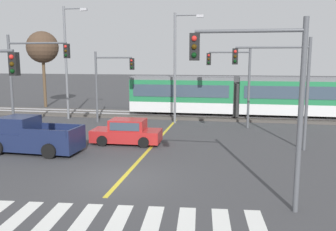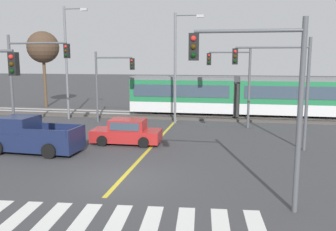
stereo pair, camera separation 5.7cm
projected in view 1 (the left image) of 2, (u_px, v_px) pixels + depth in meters
The scene contains 24 objects.
ground_plane at pixel (121, 180), 15.28m from camera, with size 200.00×200.00×0.00m, color #3D3D3F.
track_bed at pixel (179, 115), 32.01m from camera, with size 120.00×4.00×0.18m, color #4C4742.
rail_near at pixel (178, 115), 31.29m from camera, with size 120.00×0.08×0.10m, color #939399.
rail_far at pixel (180, 113), 32.69m from camera, with size 120.00×0.08×0.10m, color #939399.
light_rail_tram at pixel (236, 95), 30.83m from camera, with size 18.50×2.64×3.43m.
crosswalk_stripe_3 at pixel (17, 219), 11.54m from camera, with size 0.56×2.80×0.01m, color silver.
crosswalk_stripe_4 at pixel (50, 220), 11.44m from camera, with size 0.56×2.80×0.01m, color silver.
crosswalk_stripe_5 at pixel (83, 222), 11.34m from camera, with size 0.56×2.80×0.01m, color silver.
crosswalk_stripe_6 at pixel (117, 223), 11.23m from camera, with size 0.56×2.80×0.01m, color silver.
crosswalk_stripe_7 at pixel (151, 225), 11.13m from camera, with size 0.56×2.80×0.01m, color silver.
crosswalk_stripe_8 at pixel (186, 226), 11.03m from camera, with size 0.56×2.80×0.01m, color silver.
crosswalk_stripe_9 at pixel (222, 228), 10.93m from camera, with size 0.56×2.80×0.01m, color silver.
crosswalk_stripe_10 at pixel (258, 229), 10.83m from camera, with size 0.56×2.80×0.01m, color silver.
lane_centre_line at pixel (154, 144), 21.68m from camera, with size 0.20×17.29×0.01m, color gold.
sedan_crossing at pixel (127, 132), 21.68m from camera, with size 4.24×1.99×1.52m.
pickup_truck at pixel (31, 137), 19.72m from camera, with size 5.48×2.41×1.98m.
traffic_light_far_right at pixel (234, 75), 26.34m from camera, with size 3.25×0.38×5.94m.
traffic_light_mid_right at pixel (282, 77), 19.82m from camera, with size 4.25×0.38×6.32m.
traffic_light_far_left at pixel (109, 77), 28.37m from camera, with size 3.25×0.38×5.71m.
traffic_light_mid_left at pixel (29, 71), 22.90m from camera, with size 4.25×0.38×6.67m.
traffic_light_near_right at pixel (264, 86), 11.64m from camera, with size 3.75×0.38×6.46m.
street_lamp_west at pixel (68, 57), 29.82m from camera, with size 2.14×0.28×9.42m.
street_lamp_centre at pixel (178, 61), 28.02m from camera, with size 2.32×0.28×8.68m.
bare_tree_far_west at pixel (43, 48), 37.39m from camera, with size 3.31×3.31×8.01m.
Camera 1 is at (4.55, -14.07, 5.15)m, focal length 38.00 mm.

